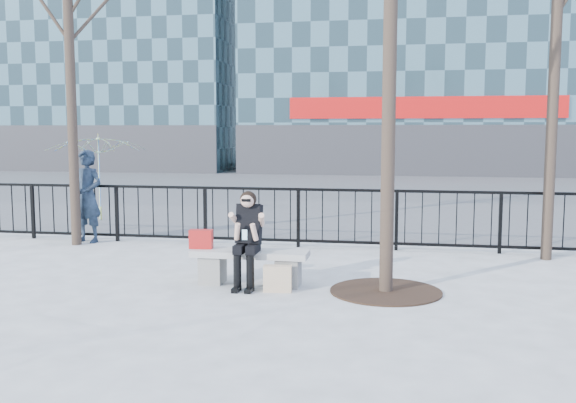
# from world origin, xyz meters

# --- Properties ---
(ground) EXTENTS (120.00, 120.00, 0.00)m
(ground) POSITION_xyz_m (0.00, 0.00, 0.00)
(ground) COLOR gray
(ground) RESTS_ON ground
(street_surface) EXTENTS (60.00, 23.00, 0.01)m
(street_surface) POSITION_xyz_m (0.00, 15.00, 0.00)
(street_surface) COLOR #474747
(street_surface) RESTS_ON ground
(railing) EXTENTS (14.00, 0.06, 1.10)m
(railing) POSITION_xyz_m (0.00, 3.00, 0.55)
(railing) COLOR black
(railing) RESTS_ON ground
(tree_grate) EXTENTS (1.50, 1.50, 0.02)m
(tree_grate) POSITION_xyz_m (1.90, -0.10, 0.01)
(tree_grate) COLOR black
(tree_grate) RESTS_ON ground
(bench_main) EXTENTS (1.65, 0.46, 0.49)m
(bench_main) POSITION_xyz_m (0.00, 0.00, 0.30)
(bench_main) COLOR slate
(bench_main) RESTS_ON ground
(seated_woman) EXTENTS (0.50, 0.64, 1.34)m
(seated_woman) POSITION_xyz_m (0.00, -0.16, 0.67)
(seated_woman) COLOR black
(seated_woman) RESTS_ON ground
(handbag) EXTENTS (0.34, 0.19, 0.27)m
(handbag) POSITION_xyz_m (-0.72, 0.02, 0.62)
(handbag) COLOR #B21715
(handbag) RESTS_ON bench_main
(shopping_bag) EXTENTS (0.39, 0.17, 0.36)m
(shopping_bag) POSITION_xyz_m (0.46, -0.34, 0.18)
(shopping_bag) COLOR beige
(shopping_bag) RESTS_ON ground
(standing_man) EXTENTS (0.73, 0.56, 1.80)m
(standing_man) POSITION_xyz_m (-3.91, 2.80, 0.90)
(standing_man) COLOR black
(standing_man) RESTS_ON ground
(vendor_umbrella) EXTENTS (2.95, 2.97, 2.09)m
(vendor_umbrella) POSITION_xyz_m (-5.08, 5.57, 1.05)
(vendor_umbrella) COLOR yellow
(vendor_umbrella) RESTS_ON ground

